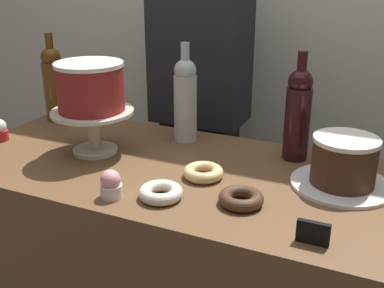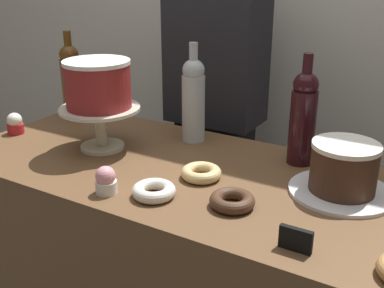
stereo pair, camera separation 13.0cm
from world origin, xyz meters
The scene contains 15 objects.
back_wall centered at (0.00, 0.89, 1.30)m, with size 6.00×0.05×2.60m.
cake_stand_pedestal centered at (-0.33, 0.00, 0.98)m, with size 0.25×0.25×0.14m.
white_layer_cake centered at (-0.33, 0.00, 1.10)m, with size 0.20×0.20×0.15m.
silver_serving_platter centered at (0.40, 0.07, 0.89)m, with size 0.27×0.27×0.01m.
chocolate_round_cake centered at (0.40, 0.07, 0.96)m, with size 0.17×0.17×0.13m.
wine_bottle_dark_red centered at (0.25, 0.21, 1.03)m, with size 0.08×0.08×0.33m.
wine_bottle_clear centered at (-0.12, 0.21, 1.03)m, with size 0.08×0.08×0.33m.
wine_bottle_amber centered at (-0.66, 0.21, 1.03)m, with size 0.08×0.08×0.33m.
cupcake_strawberry centered at (-0.12, -0.24, 0.92)m, with size 0.06×0.06×0.07m.
cupcake_vanilla centered at (-0.69, -0.05, 0.92)m, with size 0.06×0.06×0.07m.
donut_glazed centered at (0.05, -0.03, 0.90)m, with size 0.11×0.11×0.03m.
donut_chocolate centered at (0.19, -0.14, 0.90)m, with size 0.11×0.11×0.03m.
donut_sugar centered at (0.00, -0.19, 0.90)m, with size 0.11×0.11×0.03m.
price_sign_chalkboard centered at (0.39, -0.24, 0.91)m, with size 0.07×0.01×0.05m.
barista_figure centered at (-0.21, 0.54, 0.84)m, with size 0.36×0.22×1.60m.
Camera 2 is at (0.62, -1.05, 1.44)m, focal length 43.37 mm.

